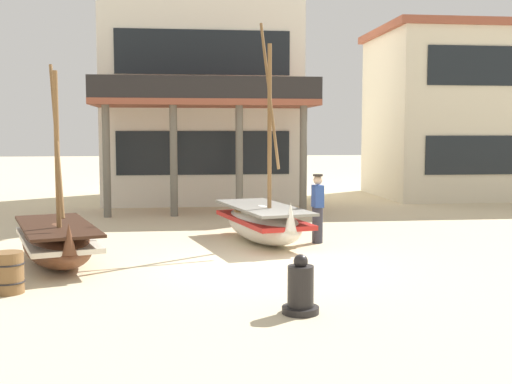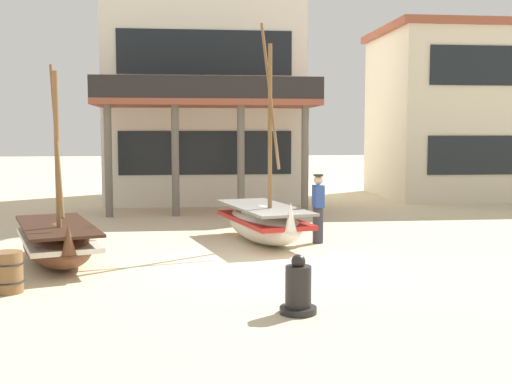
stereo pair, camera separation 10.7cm
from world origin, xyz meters
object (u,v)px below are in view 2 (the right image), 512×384
fishing_boat_centre_large (57,241)px  harbor_building_main (203,62)px  wooden_barrel (7,272)px  harbor_building_annex (502,113)px  fisherman_by_hull (318,209)px  fishing_boat_near_left (263,221)px  capstan_winch (298,290)px

fishing_boat_centre_large → harbor_building_main: (3.38, 12.48, 5.00)m
fishing_boat_centre_large → wooden_barrel: bearing=-98.8°
fishing_boat_centre_large → harbor_building_annex: (15.96, 12.49, 3.02)m
harbor_building_main → harbor_building_annex: bearing=0.0°
fisherman_by_hull → harbor_building_annex: 14.94m
fishing_boat_near_left → harbor_building_annex: harbor_building_annex is taller
fishing_boat_centre_large → wooden_barrel: (-0.37, -2.36, -0.12)m
fishing_boat_centre_large → harbor_building_main: bearing=74.8°
capstan_winch → wooden_barrel: bearing=159.3°
harbor_building_annex → fisherman_by_hull: bearing=-133.5°
capstan_winch → fisherman_by_hull: bearing=75.4°
wooden_barrel → harbor_building_main: (3.75, 14.84, 5.12)m
fisherman_by_hull → harbor_building_main: (-2.46, 10.66, 4.63)m
fishing_boat_near_left → fisherman_by_hull: bearing=-11.6°
fisherman_by_hull → harbor_building_main: bearing=103.0°
capstan_winch → wooden_barrel: 4.98m
wooden_barrel → harbor_building_main: size_ratio=0.06×
fishing_boat_centre_large → fisherman_by_hull: 6.13m
fishing_boat_near_left → capstan_winch: fishing_boat_near_left is taller
fishing_boat_near_left → wooden_barrel: fishing_boat_near_left is taller
fishing_boat_near_left → harbor_building_main: bearing=96.3°
fishing_boat_centre_large → fishing_boat_near_left: bearing=24.8°
fishing_boat_near_left → harbor_building_main: (-1.15, 10.39, 4.95)m
fishing_boat_centre_large → harbor_building_annex: harbor_building_annex is taller
fisherman_by_hull → capstan_winch: 6.16m
fisherman_by_hull → harbor_building_annex: size_ratio=0.16×
harbor_building_annex → wooden_barrel: bearing=-137.7°
fishing_boat_near_left → wooden_barrel: size_ratio=7.59×
fishing_boat_near_left → fishing_boat_centre_large: fishing_boat_near_left is taller
fishing_boat_near_left → fisherman_by_hull: size_ratio=3.15×
wooden_barrel → capstan_winch: bearing=-20.7°
capstan_winch → harbor_building_main: (-0.91, 16.60, 5.11)m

